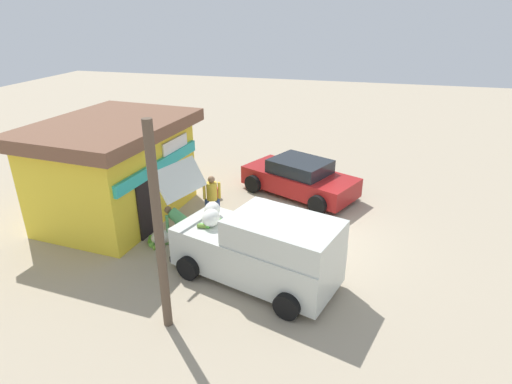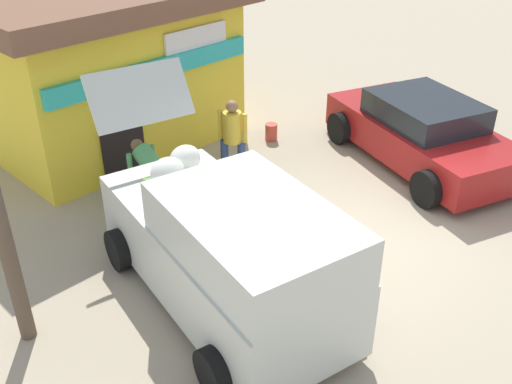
% 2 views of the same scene
% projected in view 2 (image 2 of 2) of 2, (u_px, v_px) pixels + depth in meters
% --- Properties ---
extents(ground_plane, '(60.00, 60.00, 0.00)m').
position_uv_depth(ground_plane, '(368.00, 232.00, 9.84)').
color(ground_plane, tan).
extents(storefront_bar, '(5.65, 4.42, 3.24)m').
position_uv_depth(storefront_bar, '(105.00, 65.00, 12.13)').
color(storefront_bar, yellow).
rests_on(storefront_bar, ground_plane).
extents(delivery_van, '(3.06, 5.02, 2.67)m').
position_uv_depth(delivery_van, '(227.00, 248.00, 7.86)').
color(delivery_van, silver).
rests_on(delivery_van, ground_plane).
extents(parked_sedan, '(3.50, 4.61, 1.35)m').
position_uv_depth(parked_sedan, '(422.00, 132.00, 11.74)').
color(parked_sedan, maroon).
rests_on(parked_sedan, ground_plane).
extents(vendor_standing, '(0.44, 0.54, 1.63)m').
position_uv_depth(vendor_standing, '(233.00, 136.00, 10.89)').
color(vendor_standing, navy).
rests_on(vendor_standing, ground_plane).
extents(customer_bending, '(0.57, 0.77, 1.23)m').
position_uv_depth(customer_bending, '(151.00, 170.00, 10.09)').
color(customer_bending, '#4C4C51').
rests_on(customer_bending, ground_plane).
extents(unloaded_banana_pile, '(0.85, 0.91, 0.41)m').
position_uv_depth(unloaded_banana_pile, '(129.00, 189.00, 10.72)').
color(unloaded_banana_pile, silver).
rests_on(unloaded_banana_pile, ground_plane).
extents(paint_bucket, '(0.26, 0.26, 0.37)m').
position_uv_depth(paint_bucket, '(271.00, 132.00, 12.84)').
color(paint_bucket, '#BF3F33').
rests_on(paint_bucket, ground_plane).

